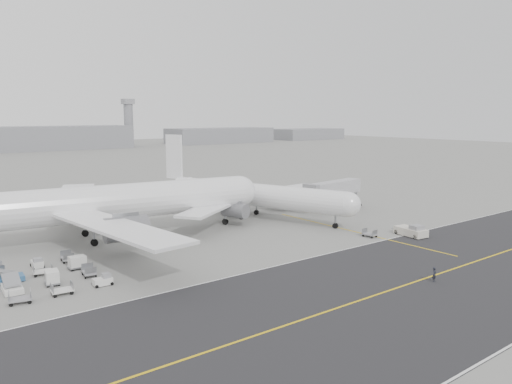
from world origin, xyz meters
TOP-DOWN VIEW (x-y plane):
  - ground at (0.00, 0.00)m, footprint 700.00×700.00m
  - taxiway at (5.02, -17.98)m, footprint 220.00×59.00m
  - horizon_buildings at (30.00, 260.00)m, footprint 520.00×28.00m
  - control_tower at (100.00, 265.00)m, footprint 7.00×7.00m
  - airliner_a at (-9.73, 27.26)m, footprint 62.07×61.03m
  - airliner_b at (22.87, 26.91)m, footprint 44.85×45.68m
  - pushback_tug at (35.36, -3.14)m, footprint 3.45×7.51m
  - jet_bridge at (41.35, 21.02)m, footprint 17.95×5.76m
  - gse_cluster at (-21.09, 11.20)m, footprint 18.53×21.86m
  - stray_dolly at (29.05, 0.79)m, footprint 1.61×2.43m
  - ground_crew_a at (17.19, -19.38)m, footprint 0.75×0.57m

SIDE VIEW (x-z plane):
  - ground at x=0.00m, z-range 0.00..0.00m
  - horizon_buildings at x=30.00m, z-range -14.00..14.00m
  - gse_cluster at x=-21.09m, z-range -0.94..0.94m
  - stray_dolly at x=29.05m, z-range -0.71..0.71m
  - taxiway at x=5.02m, z-range -0.01..0.03m
  - pushback_tug at x=35.36m, z-range -0.19..1.93m
  - ground_crew_a at x=17.19m, z-range 0.00..1.86m
  - jet_bridge at x=41.35m, z-range 1.32..8.02m
  - airliner_b at x=22.87m, z-range -3.47..12.95m
  - airliner_a at x=-9.73m, z-range -4.56..16.92m
  - control_tower at x=100.00m, z-range 0.63..31.88m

